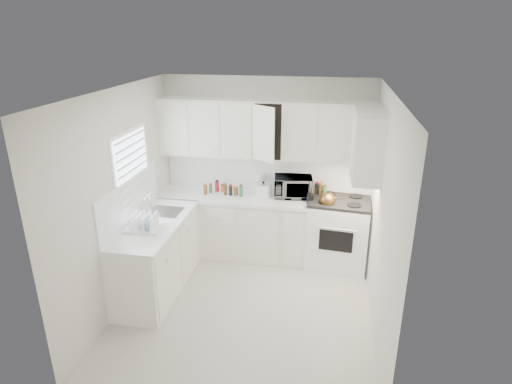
% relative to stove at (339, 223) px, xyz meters
% --- Properties ---
extents(floor, '(3.20, 3.20, 0.00)m').
position_rel_stove_xyz_m(floor, '(-1.09, -1.26, -0.64)').
color(floor, beige).
rests_on(floor, ground).
extents(ceiling, '(3.20, 3.20, 0.00)m').
position_rel_stove_xyz_m(ceiling, '(-1.09, -1.26, 1.96)').
color(ceiling, white).
rests_on(ceiling, ground).
extents(wall_back, '(3.00, 0.00, 3.00)m').
position_rel_stove_xyz_m(wall_back, '(-1.09, 0.34, 0.66)').
color(wall_back, silver).
rests_on(wall_back, ground).
extents(wall_front, '(3.00, 0.00, 3.00)m').
position_rel_stove_xyz_m(wall_front, '(-1.09, -2.86, 0.66)').
color(wall_front, silver).
rests_on(wall_front, ground).
extents(wall_left, '(0.00, 3.20, 3.20)m').
position_rel_stove_xyz_m(wall_left, '(-2.59, -1.26, 0.66)').
color(wall_left, silver).
rests_on(wall_left, ground).
extents(wall_right, '(0.00, 3.20, 3.20)m').
position_rel_stove_xyz_m(wall_right, '(0.41, -1.26, 0.66)').
color(wall_right, silver).
rests_on(wall_right, ground).
extents(window_blinds, '(0.06, 0.96, 1.06)m').
position_rel_stove_xyz_m(window_blinds, '(-2.57, -0.91, 0.91)').
color(window_blinds, white).
rests_on(window_blinds, wall_left).
extents(lower_cabinets_back, '(2.22, 0.60, 0.90)m').
position_rel_stove_xyz_m(lower_cabinets_back, '(-1.48, 0.04, -0.19)').
color(lower_cabinets_back, silver).
rests_on(lower_cabinets_back, floor).
extents(lower_cabinets_left, '(0.60, 1.60, 0.90)m').
position_rel_stove_xyz_m(lower_cabinets_left, '(-2.29, -1.06, -0.19)').
color(lower_cabinets_left, silver).
rests_on(lower_cabinets_left, floor).
extents(countertop_back, '(2.24, 0.64, 0.05)m').
position_rel_stove_xyz_m(countertop_back, '(-1.48, 0.03, 0.29)').
color(countertop_back, white).
rests_on(countertop_back, lower_cabinets_back).
extents(countertop_left, '(0.64, 1.62, 0.05)m').
position_rel_stove_xyz_m(countertop_left, '(-2.28, -1.06, 0.29)').
color(countertop_left, white).
rests_on(countertop_left, lower_cabinets_left).
extents(backsplash_back, '(2.98, 0.02, 0.55)m').
position_rel_stove_xyz_m(backsplash_back, '(-1.09, 0.33, 0.59)').
color(backsplash_back, white).
rests_on(backsplash_back, wall_back).
extents(backsplash_left, '(0.02, 1.60, 0.55)m').
position_rel_stove_xyz_m(backsplash_left, '(-2.58, -1.06, 0.59)').
color(backsplash_left, white).
rests_on(backsplash_left, wall_left).
extents(upper_cabinets_back, '(3.00, 0.33, 0.80)m').
position_rel_stove_xyz_m(upper_cabinets_back, '(-1.09, 0.17, 0.86)').
color(upper_cabinets_back, silver).
rests_on(upper_cabinets_back, wall_back).
extents(upper_cabinets_right, '(0.33, 0.90, 0.80)m').
position_rel_stove_xyz_m(upper_cabinets_right, '(0.25, -0.44, 0.86)').
color(upper_cabinets_right, silver).
rests_on(upper_cabinets_right, wall_right).
extents(sink, '(0.42, 0.38, 0.30)m').
position_rel_stove_xyz_m(sink, '(-2.28, -0.71, 0.43)').
color(sink, gray).
rests_on(sink, countertop_left).
extents(stove, '(0.90, 0.77, 1.28)m').
position_rel_stove_xyz_m(stove, '(0.00, 0.00, 0.00)').
color(stove, white).
rests_on(stove, floor).
extents(tea_kettle, '(0.31, 0.28, 0.24)m').
position_rel_stove_xyz_m(tea_kettle, '(-0.18, -0.16, 0.42)').
color(tea_kettle, olive).
rests_on(tea_kettle, stove).
extents(frying_pan, '(0.32, 0.51, 0.04)m').
position_rel_stove_xyz_m(frying_pan, '(0.18, 0.16, 0.33)').
color(frying_pan, black).
rests_on(frying_pan, stove).
extents(microwave, '(0.57, 0.36, 0.36)m').
position_rel_stove_xyz_m(microwave, '(-0.67, 0.14, 0.49)').
color(microwave, gray).
rests_on(microwave, countertop_back).
extents(rice_cooker, '(0.24, 0.24, 0.23)m').
position_rel_stove_xyz_m(rice_cooker, '(-1.09, 0.06, 0.42)').
color(rice_cooker, white).
rests_on(rice_cooker, countertop_back).
extents(paper_towel, '(0.12, 0.12, 0.27)m').
position_rel_stove_xyz_m(paper_towel, '(-1.18, 0.26, 0.45)').
color(paper_towel, white).
rests_on(paper_towel, countertop_back).
extents(utensil_crock, '(0.12, 0.12, 0.32)m').
position_rel_stove_xyz_m(utensil_crock, '(-0.42, -0.07, 0.47)').
color(utensil_crock, black).
rests_on(utensil_crock, countertop_back).
extents(dish_rack, '(0.43, 0.33, 0.23)m').
position_rel_stove_xyz_m(dish_rack, '(-2.32, -1.27, 0.42)').
color(dish_rack, white).
rests_on(dish_rack, countertop_left).
extents(spice_left_0, '(0.06, 0.06, 0.13)m').
position_rel_stove_xyz_m(spice_left_0, '(-1.94, 0.16, 0.38)').
color(spice_left_0, brown).
rests_on(spice_left_0, countertop_back).
extents(spice_left_1, '(0.06, 0.06, 0.13)m').
position_rel_stove_xyz_m(spice_left_1, '(-1.86, 0.07, 0.38)').
color(spice_left_1, '#277535').
rests_on(spice_left_1, countertop_back).
extents(spice_left_2, '(0.06, 0.06, 0.13)m').
position_rel_stove_xyz_m(spice_left_2, '(-1.79, 0.16, 0.38)').
color(spice_left_2, '#A7162E').
rests_on(spice_left_2, countertop_back).
extents(spice_left_3, '(0.06, 0.06, 0.13)m').
position_rel_stove_xyz_m(spice_left_3, '(-1.71, 0.07, 0.38)').
color(spice_left_3, '#C4792E').
rests_on(spice_left_3, countertop_back).
extents(spice_left_4, '(0.06, 0.06, 0.13)m').
position_rel_stove_xyz_m(spice_left_4, '(-1.64, 0.16, 0.38)').
color(spice_left_4, brown).
rests_on(spice_left_4, countertop_back).
extents(spice_left_5, '(0.06, 0.06, 0.13)m').
position_rel_stove_xyz_m(spice_left_5, '(-1.56, 0.07, 0.38)').
color(spice_left_5, black).
rests_on(spice_left_5, countertop_back).
extents(spice_left_6, '(0.06, 0.06, 0.13)m').
position_rel_stove_xyz_m(spice_left_6, '(-1.49, 0.16, 0.38)').
color(spice_left_6, brown).
rests_on(spice_left_6, countertop_back).
extents(spice_left_7, '(0.06, 0.06, 0.13)m').
position_rel_stove_xyz_m(spice_left_7, '(-1.41, 0.07, 0.38)').
color(spice_left_7, '#277535').
rests_on(spice_left_7, countertop_back).
extents(sauce_right_0, '(0.06, 0.06, 0.19)m').
position_rel_stove_xyz_m(sauce_right_0, '(-0.51, 0.20, 0.41)').
color(sauce_right_0, '#A7162E').
rests_on(sauce_right_0, countertop_back).
extents(sauce_right_1, '(0.06, 0.06, 0.19)m').
position_rel_stove_xyz_m(sauce_right_1, '(-0.45, 0.14, 0.41)').
color(sauce_right_1, '#C4792E').
rests_on(sauce_right_1, countertop_back).
extents(sauce_right_2, '(0.06, 0.06, 0.19)m').
position_rel_stove_xyz_m(sauce_right_2, '(-0.40, 0.20, 0.41)').
color(sauce_right_2, brown).
rests_on(sauce_right_2, countertop_back).
extents(sauce_right_3, '(0.06, 0.06, 0.19)m').
position_rel_stove_xyz_m(sauce_right_3, '(-0.34, 0.14, 0.41)').
color(sauce_right_3, black).
rests_on(sauce_right_3, countertop_back).
extents(sauce_right_4, '(0.06, 0.06, 0.19)m').
position_rel_stove_xyz_m(sauce_right_4, '(-0.29, 0.20, 0.41)').
color(sauce_right_4, brown).
rests_on(sauce_right_4, countertop_back).
extents(sauce_right_5, '(0.06, 0.06, 0.19)m').
position_rel_stove_xyz_m(sauce_right_5, '(-0.23, 0.14, 0.41)').
color(sauce_right_5, '#277535').
rests_on(sauce_right_5, countertop_back).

